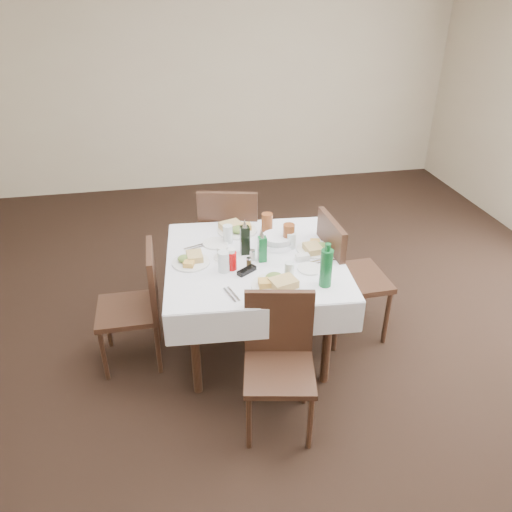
# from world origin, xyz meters

# --- Properties ---
(ground_plane) EXTENTS (7.00, 7.00, 0.00)m
(ground_plane) POSITION_xyz_m (0.00, 0.00, 0.00)
(ground_plane) COLOR black
(room_shell) EXTENTS (6.04, 7.04, 2.80)m
(room_shell) POSITION_xyz_m (0.00, 0.00, 1.71)
(room_shell) COLOR beige
(room_shell) RESTS_ON ground
(dining_table) EXTENTS (1.29, 1.29, 0.76)m
(dining_table) POSITION_xyz_m (-0.14, 0.11, 0.67)
(dining_table) COLOR black
(dining_table) RESTS_ON ground
(chair_north) EXTENTS (0.57, 0.57, 1.00)m
(chair_north) POSITION_xyz_m (-0.21, 0.85, 0.57)
(chair_north) COLOR black
(chair_north) RESTS_ON ground
(chair_south) EXTENTS (0.48, 0.48, 0.87)m
(chair_south) POSITION_xyz_m (-0.12, -0.58, 0.50)
(chair_south) COLOR black
(chair_south) RESTS_ON ground
(chair_east) EXTENTS (0.48, 0.48, 0.99)m
(chair_east) POSITION_xyz_m (0.53, 0.15, 0.56)
(chair_east) COLOR black
(chair_east) RESTS_ON ground
(chair_west) EXTENTS (0.42, 0.42, 0.89)m
(chair_west) POSITION_xyz_m (-0.94, 0.13, 0.51)
(chair_west) COLOR black
(chair_west) RESTS_ON ground
(meal_north) EXTENTS (0.30, 0.30, 0.07)m
(meal_north) POSITION_xyz_m (-0.20, 0.53, 0.79)
(meal_north) COLOR white
(meal_north) RESTS_ON dining_table
(meal_south) EXTENTS (0.30, 0.30, 0.07)m
(meal_south) POSITION_xyz_m (-0.07, -0.27, 0.79)
(meal_south) COLOR white
(meal_south) RESTS_ON dining_table
(meal_east) EXTENTS (0.26, 0.26, 0.06)m
(meal_east) POSITION_xyz_m (0.30, 0.13, 0.78)
(meal_east) COLOR white
(meal_east) RESTS_ON dining_table
(meal_west) EXTENTS (0.25, 0.25, 0.06)m
(meal_west) POSITION_xyz_m (-0.58, 0.13, 0.78)
(meal_west) COLOR white
(meal_west) RESTS_ON dining_table
(side_plate_a) EXTENTS (0.18, 0.18, 0.01)m
(side_plate_a) POSITION_xyz_m (-0.38, 0.36, 0.77)
(side_plate_a) COLOR white
(side_plate_a) RESTS_ON dining_table
(side_plate_b) EXTENTS (0.16, 0.16, 0.01)m
(side_plate_b) POSITION_xyz_m (0.19, -0.11, 0.77)
(side_plate_b) COLOR white
(side_plate_b) RESTS_ON dining_table
(water_n) EXTENTS (0.07, 0.07, 0.13)m
(water_n) POSITION_xyz_m (-0.29, 0.38, 0.83)
(water_n) COLOR silver
(water_n) RESTS_ON dining_table
(water_s) EXTENTS (0.06, 0.06, 0.11)m
(water_s) POSITION_xyz_m (0.03, -0.19, 0.82)
(water_s) COLOR silver
(water_s) RESTS_ON dining_table
(water_e) EXTENTS (0.06, 0.06, 0.12)m
(water_e) POSITION_xyz_m (0.14, 0.20, 0.82)
(water_e) COLOR silver
(water_e) RESTS_ON dining_table
(water_w) EXTENTS (0.08, 0.08, 0.14)m
(water_w) POSITION_xyz_m (-0.37, -0.02, 0.83)
(water_w) COLOR silver
(water_w) RESTS_ON dining_table
(iced_tea_a) EXTENTS (0.08, 0.08, 0.17)m
(iced_tea_a) POSITION_xyz_m (0.01, 0.43, 0.85)
(iced_tea_a) COLOR brown
(iced_tea_a) RESTS_ON dining_table
(iced_tea_b) EXTENTS (0.08, 0.08, 0.17)m
(iced_tea_b) POSITION_xyz_m (0.13, 0.23, 0.85)
(iced_tea_b) COLOR brown
(iced_tea_b) RESTS_ON dining_table
(bread_basket) EXTENTS (0.24, 0.24, 0.08)m
(bread_basket) POSITION_xyz_m (0.05, 0.26, 0.80)
(bread_basket) COLOR silver
(bread_basket) RESTS_ON dining_table
(oil_cruet_dark) EXTENTS (0.06, 0.06, 0.26)m
(oil_cruet_dark) POSITION_xyz_m (-0.19, 0.19, 0.87)
(oil_cruet_dark) COLOR black
(oil_cruet_dark) RESTS_ON dining_table
(oil_cruet_green) EXTENTS (0.05, 0.05, 0.23)m
(oil_cruet_green) POSITION_xyz_m (-0.10, 0.06, 0.86)
(oil_cruet_green) COLOR #125E2A
(oil_cruet_green) RESTS_ON dining_table
(ketchup_bottle) EXTENTS (0.07, 0.07, 0.15)m
(ketchup_bottle) POSITION_xyz_m (-0.32, -0.00, 0.83)
(ketchup_bottle) COLOR #AC0607
(ketchup_bottle) RESTS_ON dining_table
(salt_shaker) EXTENTS (0.03, 0.03, 0.08)m
(salt_shaker) POSITION_xyz_m (-0.16, 0.08, 0.80)
(salt_shaker) COLOR white
(salt_shaker) RESTS_ON dining_table
(pepper_shaker) EXTENTS (0.03, 0.03, 0.07)m
(pepper_shaker) POSITION_xyz_m (-0.20, -0.01, 0.80)
(pepper_shaker) COLOR #46371D
(pepper_shaker) RESTS_ON dining_table
(coffee_mug) EXTENTS (0.13, 0.12, 0.09)m
(coffee_mug) POSITION_xyz_m (-0.36, 0.15, 0.80)
(coffee_mug) COLOR white
(coffee_mug) RESTS_ON dining_table
(sunglasses) EXTENTS (0.14, 0.11, 0.03)m
(sunglasses) POSITION_xyz_m (-0.23, -0.07, 0.78)
(sunglasses) COLOR black
(sunglasses) RESTS_ON dining_table
(green_bottle) EXTENTS (0.08, 0.08, 0.29)m
(green_bottle) POSITION_xyz_m (0.23, -0.31, 0.89)
(green_bottle) COLOR #125E2A
(green_bottle) RESTS_ON dining_table
(sugar_caddy) EXTENTS (0.09, 0.06, 0.05)m
(sugar_caddy) POSITION_xyz_m (0.17, 0.02, 0.79)
(sugar_caddy) COLOR white
(sugar_caddy) RESTS_ON dining_table
(cutlery_n) EXTENTS (0.10, 0.20, 0.01)m
(cutlery_n) POSITION_xyz_m (-0.01, 0.47, 0.77)
(cutlery_n) COLOR silver
(cutlery_n) RESTS_ON dining_table
(cutlery_s) EXTENTS (0.09, 0.18, 0.01)m
(cutlery_s) POSITION_xyz_m (-0.36, -0.31, 0.77)
(cutlery_s) COLOR silver
(cutlery_s) RESTS_ON dining_table
(cutlery_e) EXTENTS (0.20, 0.09, 0.01)m
(cutlery_e) POSITION_xyz_m (0.29, -0.03, 0.77)
(cutlery_e) COLOR silver
(cutlery_e) RESTS_ON dining_table
(cutlery_w) EXTENTS (0.20, 0.11, 0.01)m
(cutlery_w) POSITION_xyz_m (-0.52, 0.33, 0.77)
(cutlery_w) COLOR silver
(cutlery_w) RESTS_ON dining_table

